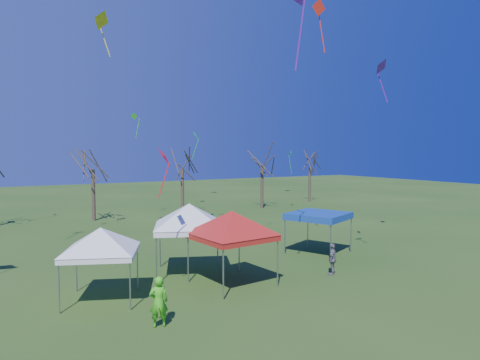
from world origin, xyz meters
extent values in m
plane|color=#254817|center=(0.00, 0.00, 0.00)|extent=(140.00, 140.00, 0.00)
cylinder|color=#3D2D21|center=(-2.37, 24.38, 2.32)|extent=(0.32, 0.32, 4.64)
cylinder|color=#3D2D21|center=(6.03, 24.04, 2.24)|extent=(0.32, 0.32, 4.49)
cylinder|color=#3D2D21|center=(15.36, 24.00, 2.24)|extent=(0.32, 0.32, 4.47)
cylinder|color=#3D2D21|center=(23.72, 26.07, 2.12)|extent=(0.32, 0.32, 4.23)
cylinder|color=gray|center=(-8.05, 2.16, 0.94)|extent=(0.06, 0.06, 1.89)
cylinder|color=gray|center=(-7.03, 4.60, 0.94)|extent=(0.06, 0.06, 1.89)
cylinder|color=gray|center=(-5.61, 1.14, 0.94)|extent=(0.06, 0.06, 1.89)
cylinder|color=gray|center=(-4.59, 3.58, 0.94)|extent=(0.06, 0.06, 1.89)
cube|color=white|center=(-6.32, 2.87, 2.00)|extent=(3.71, 3.71, 0.23)
pyramid|color=white|center=(-6.32, 2.87, 3.06)|extent=(3.69, 3.69, 0.94)
cylinder|color=gray|center=(-3.65, 3.73, 1.11)|extent=(0.07, 0.07, 2.21)
cylinder|color=gray|center=(-2.47, 6.60, 1.11)|extent=(0.07, 0.07, 2.21)
cylinder|color=gray|center=(-0.79, 2.55, 1.11)|extent=(0.07, 0.07, 2.21)
cylinder|color=gray|center=(0.40, 5.41, 1.11)|extent=(0.07, 0.07, 2.21)
cube|color=white|center=(-1.63, 4.57, 2.35)|extent=(4.34, 4.34, 0.27)
pyramid|color=white|center=(-1.63, 4.57, 3.59)|extent=(4.34, 4.34, 1.11)
cylinder|color=gray|center=(-1.92, 0.36, 1.07)|extent=(0.06, 0.06, 2.13)
cylinder|color=gray|center=(-2.24, 3.33, 1.07)|extent=(0.06, 0.06, 2.13)
cylinder|color=gray|center=(1.04, 0.68, 1.07)|extent=(0.06, 0.06, 2.13)
cylinder|color=gray|center=(0.73, 3.64, 1.07)|extent=(0.06, 0.06, 2.13)
cube|color=#B21711|center=(-0.60, 2.00, 2.26)|extent=(3.52, 3.52, 0.26)
pyramid|color=#B21711|center=(-0.60, 2.00, 3.45)|extent=(4.50, 4.50, 1.07)
cylinder|color=gray|center=(6.12, 2.75, 1.06)|extent=(0.06, 0.06, 2.11)
cylinder|color=gray|center=(4.94, 5.46, 1.06)|extent=(0.06, 0.06, 2.11)
cylinder|color=gray|center=(8.82, 3.93, 1.06)|extent=(0.06, 0.06, 2.11)
cylinder|color=gray|center=(7.65, 6.64, 1.06)|extent=(0.06, 0.06, 2.11)
cube|color=#0E3999|center=(6.88, 4.69, 2.24)|extent=(4.16, 4.16, 0.25)
cube|color=#0E3999|center=(6.88, 4.69, 2.43)|extent=(4.16, 4.16, 0.13)
imported|color=slate|center=(4.49, 0.82, 0.80)|extent=(0.99, 0.87, 1.61)
imported|color=#45C71F|center=(-5.18, -0.93, 0.91)|extent=(0.74, 0.57, 1.81)
cone|color=#6017A5|center=(7.04, 0.28, 10.47)|extent=(1.05, 0.83, 0.80)
cube|color=#6017A5|center=(7.31, 0.38, 9.45)|extent=(0.24, 0.59, 1.60)
cone|color=yellow|center=(-3.66, 14.09, 14.75)|extent=(1.50, 1.38, 1.24)
cube|color=yellow|center=(-3.35, 14.32, 13.42)|extent=(0.52, 0.66, 1.99)
cone|color=red|center=(-3.86, 1.93, 6.00)|extent=(0.97, 1.13, 0.84)
cube|color=red|center=(-3.96, 1.72, 5.01)|extent=(0.47, 0.26, 1.50)
cone|color=#16952E|center=(17.12, 21.23, 6.02)|extent=(0.56, 0.82, 0.82)
cube|color=#16952E|center=(17.20, 21.38, 4.82)|extent=(0.34, 0.20, 1.99)
cone|color=red|center=(6.79, 4.83, 14.62)|extent=(1.02, 0.25, 1.01)
cube|color=red|center=(7.07, 4.84, 13.17)|extent=(0.04, 0.61, 2.40)
cube|color=purple|center=(1.22, -0.59, 11.05)|extent=(0.47, 0.09, 3.02)
cone|color=green|center=(4.75, 17.82, 7.54)|extent=(0.98, 1.06, 0.79)
cube|color=green|center=(4.57, 17.58, 6.43)|extent=(0.54, 0.40, 1.78)
cone|color=green|center=(1.05, 23.07, 9.36)|extent=(0.65, 0.67, 0.64)
cube|color=green|center=(1.29, 22.81, 8.28)|extent=(0.57, 0.52, 1.85)
camera|label=1|loc=(-10.07, -15.08, 6.18)|focal=32.00mm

